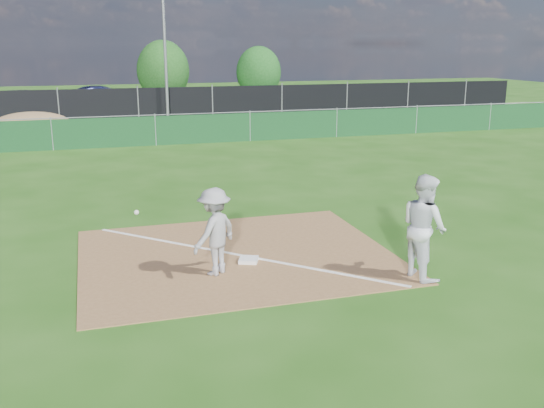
{
  "coord_description": "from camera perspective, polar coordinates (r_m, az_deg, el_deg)",
  "views": [
    {
      "loc": [
        -2.61,
        -10.01,
        4.05
      ],
      "look_at": [
        0.73,
        1.0,
        1.0
      ],
      "focal_mm": 40.0,
      "sensor_mm": 36.0,
      "label": 1
    }
  ],
  "objects": [
    {
      "name": "first_base",
      "position": [
        11.62,
        -2.22,
        -5.27
      ],
      "size": [
        0.46,
        0.46,
        0.07
      ],
      "primitive_type": "cube",
      "rotation": [
        0.0,
        0.0,
        -0.39
      ],
      "color": "white",
      "rests_on": "infield_dirt"
    },
    {
      "name": "light_pole",
      "position": [
        32.97,
        -10.06,
        14.55
      ],
      "size": [
        0.16,
        0.16,
        8.0
      ],
      "primitive_type": "cylinder",
      "color": "slate",
      "rests_on": "ground"
    },
    {
      "name": "tree_mid",
      "position": [
        44.12,
        -10.21,
        12.26
      ],
      "size": [
        3.65,
        3.65,
        4.33
      ],
      "color": "#382316",
      "rests_on": "ground"
    },
    {
      "name": "infield_dirt",
      "position": [
        12.02,
        -3.36,
        -4.83
      ],
      "size": [
        6.0,
        5.0,
        0.02
      ],
      "primitive_type": "cube",
      "color": "brown",
      "rests_on": "ground"
    },
    {
      "name": "tree_right",
      "position": [
        45.83,
        -1.27,
        12.3
      ],
      "size": [
        3.29,
        3.29,
        3.91
      ],
      "color": "#382316",
      "rests_on": "ground"
    },
    {
      "name": "black_fence",
      "position": [
        33.27,
        -12.47,
        9.07
      ],
      "size": [
        46.0,
        0.04,
        1.8
      ],
      "primitive_type": "cube",
      "color": "black",
      "rests_on": "ground"
    },
    {
      "name": "foul_line",
      "position": [
        12.01,
        -3.36,
        -4.76
      ],
      "size": [
        5.01,
        5.01,
        0.01
      ],
      "primitive_type": "cube",
      "rotation": [
        0.0,
        0.0,
        0.79
      ],
      "color": "white",
      "rests_on": "infield_dirt"
    },
    {
      "name": "ground",
      "position": [
        20.59,
        -9.29,
        3.3
      ],
      "size": [
        90.0,
        90.0,
        0.0
      ],
      "primitive_type": "plane",
      "color": "#1F4E10",
      "rests_on": "ground"
    },
    {
      "name": "car_left",
      "position": [
        38.32,
        -22.09,
        8.92
      ],
      "size": [
        4.94,
        2.8,
        1.59
      ],
      "primitive_type": "imported",
      "rotation": [
        0.0,
        0.0,
        1.78
      ],
      "color": "#9DA0A4",
      "rests_on": "parking_lot"
    },
    {
      "name": "green_fence",
      "position": [
        25.38,
        -10.91,
        6.77
      ],
      "size": [
        44.0,
        0.05,
        1.2
      ],
      "primitive_type": "cube",
      "color": "#103A1A",
      "rests_on": "ground"
    },
    {
      "name": "dirt_mound",
      "position": [
        28.82,
        -21.68,
        6.9
      ],
      "size": [
        3.38,
        2.6,
        1.17
      ],
      "primitive_type": "ellipsoid",
      "color": "olive",
      "rests_on": "ground"
    },
    {
      "name": "car_right",
      "position": [
        37.71,
        -7.97,
        9.49
      ],
      "size": [
        4.47,
        2.68,
        1.21
      ],
      "primitive_type": "imported",
      "rotation": [
        0.0,
        0.0,
        1.82
      ],
      "color": "black",
      "rests_on": "parking_lot"
    },
    {
      "name": "car_mid",
      "position": [
        37.41,
        -15.46,
        9.38
      ],
      "size": [
        5.09,
        2.16,
        1.63
      ],
      "primitive_type": "imported",
      "rotation": [
        0.0,
        0.0,
        1.66
      ],
      "color": "black",
      "rests_on": "parking_lot"
    },
    {
      "name": "play_at_first",
      "position": [
        10.84,
        -5.43,
        -2.59
      ],
      "size": [
        1.99,
        1.11,
        1.59
      ],
      "color": "#A7A7A9",
      "rests_on": "infield_dirt"
    },
    {
      "name": "parking_lot",
      "position": [
        38.32,
        -13.03,
        8.42
      ],
      "size": [
        46.0,
        9.0,
        0.01
      ],
      "primitive_type": "cube",
      "color": "black",
      "rests_on": "ground"
    },
    {
      "name": "runner",
      "position": [
        10.99,
        14.11,
        -2.07
      ],
      "size": [
        0.79,
        0.97,
        1.88
      ],
      "primitive_type": "imported",
      "rotation": [
        0.0,
        0.0,
        1.66
      ],
      "color": "white",
      "rests_on": "ground"
    }
  ]
}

